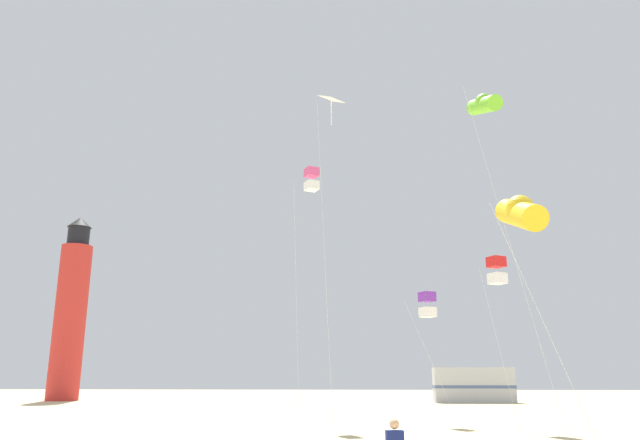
{
  "coord_description": "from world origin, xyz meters",
  "views": [
    {
      "loc": [
        0.73,
        -6.87,
        1.95
      ],
      "look_at": [
        -0.5,
        11.05,
        6.66
      ],
      "focal_mm": 33.91,
      "sensor_mm": 36.0,
      "label": 1
    }
  ],
  "objects_px": {
    "kite_box_rainbow": "(312,180)",
    "rv_van_silver": "(473,385)",
    "lighthouse_distant": "(71,312)",
    "kite_box_scarlet": "(497,270)",
    "kite_tube_gold": "(520,213)",
    "kite_tube_lime": "(484,105)",
    "kite_box_violet": "(427,305)",
    "kite_diamond_white": "(331,114)"
  },
  "relations": [
    {
      "from": "kite_box_violet",
      "to": "kite_box_rainbow",
      "type": "bearing_deg",
      "value": 175.08
    },
    {
      "from": "kite_box_rainbow",
      "to": "rv_van_silver",
      "type": "relative_size",
      "value": 1.87
    },
    {
      "from": "kite_diamond_white",
      "to": "kite_box_violet",
      "type": "xyz_separation_m",
      "value": [
        4.18,
        4.17,
        -7.65
      ]
    },
    {
      "from": "kite_diamond_white",
      "to": "lighthouse_distant",
      "type": "distance_m",
      "value": 39.86
    },
    {
      "from": "kite_box_scarlet",
      "to": "kite_tube_lime",
      "type": "bearing_deg",
      "value": -103.96
    },
    {
      "from": "kite_box_scarlet",
      "to": "lighthouse_distant",
      "type": "distance_m",
      "value": 43.17
    },
    {
      "from": "kite_tube_lime",
      "to": "kite_box_scarlet",
      "type": "bearing_deg",
      "value": 76.04
    },
    {
      "from": "kite_diamond_white",
      "to": "rv_van_silver",
      "type": "distance_m",
      "value": 32.22
    },
    {
      "from": "kite_tube_lime",
      "to": "kite_box_scarlet",
      "type": "relative_size",
      "value": 2.07
    },
    {
      "from": "kite_box_rainbow",
      "to": "kite_box_scarlet",
      "type": "height_order",
      "value": "kite_box_rainbow"
    },
    {
      "from": "kite_tube_lime",
      "to": "kite_tube_gold",
      "type": "distance_m",
      "value": 11.33
    },
    {
      "from": "kite_tube_gold",
      "to": "kite_box_rainbow",
      "type": "bearing_deg",
      "value": 118.76
    },
    {
      "from": "kite_diamond_white",
      "to": "kite_box_rainbow",
      "type": "bearing_deg",
      "value": 104.42
    },
    {
      "from": "lighthouse_distant",
      "to": "kite_box_scarlet",
      "type": "bearing_deg",
      "value": -41.5
    },
    {
      "from": "kite_box_scarlet",
      "to": "kite_box_rainbow",
      "type": "bearing_deg",
      "value": 159.73
    },
    {
      "from": "kite_tube_gold",
      "to": "rv_van_silver",
      "type": "bearing_deg",
      "value": 82.56
    },
    {
      "from": "kite_tube_lime",
      "to": "lighthouse_distant",
      "type": "bearing_deg",
      "value": 137.72
    },
    {
      "from": "kite_tube_gold",
      "to": "kite_box_scarlet",
      "type": "distance_m",
      "value": 9.35
    },
    {
      "from": "kite_box_violet",
      "to": "rv_van_silver",
      "type": "height_order",
      "value": "kite_box_violet"
    },
    {
      "from": "rv_van_silver",
      "to": "kite_box_rainbow",
      "type": "bearing_deg",
      "value": -114.9
    },
    {
      "from": "kite_diamond_white",
      "to": "kite_box_scarlet",
      "type": "height_order",
      "value": "kite_diamond_white"
    },
    {
      "from": "kite_tube_lime",
      "to": "kite_box_violet",
      "type": "distance_m",
      "value": 9.28
    },
    {
      "from": "kite_tube_lime",
      "to": "kite_diamond_white",
      "type": "xyz_separation_m",
      "value": [
        -6.68,
        -1.02,
        -0.71
      ]
    },
    {
      "from": "kite_tube_gold",
      "to": "lighthouse_distant",
      "type": "bearing_deg",
      "value": 129.31
    },
    {
      "from": "kite_box_violet",
      "to": "lighthouse_distant",
      "type": "height_order",
      "value": "lighthouse_distant"
    },
    {
      "from": "kite_box_rainbow",
      "to": "kite_tube_gold",
      "type": "distance_m",
      "value": 14.88
    },
    {
      "from": "kite_box_scarlet",
      "to": "kite_tube_gold",
      "type": "bearing_deg",
      "value": -98.16
    },
    {
      "from": "kite_tube_lime",
      "to": "kite_diamond_white",
      "type": "distance_m",
      "value": 6.8
    },
    {
      "from": "kite_box_scarlet",
      "to": "kite_diamond_white",
      "type": "bearing_deg",
      "value": -166.34
    },
    {
      "from": "kite_box_rainbow",
      "to": "kite_box_violet",
      "type": "height_order",
      "value": "kite_box_rainbow"
    },
    {
      "from": "kite_tube_gold",
      "to": "rv_van_silver",
      "type": "xyz_separation_m",
      "value": [
        4.69,
        35.93,
        -4.9
      ]
    },
    {
      "from": "kite_diamond_white",
      "to": "kite_tube_gold",
      "type": "relative_size",
      "value": 1.97
    },
    {
      "from": "kite_box_rainbow",
      "to": "kite_tube_lime",
      "type": "distance_m",
      "value": 8.91
    },
    {
      "from": "kite_box_scarlet",
      "to": "lighthouse_distant",
      "type": "relative_size",
      "value": 0.41
    },
    {
      "from": "kite_tube_lime",
      "to": "kite_tube_gold",
      "type": "bearing_deg",
      "value": -97.72
    },
    {
      "from": "kite_tube_lime",
      "to": "kite_box_scarlet",
      "type": "distance_m",
      "value": 7.28
    },
    {
      "from": "kite_box_rainbow",
      "to": "rv_van_silver",
      "type": "distance_m",
      "value": 28.17
    },
    {
      "from": "kite_box_rainbow",
      "to": "kite_box_violet",
      "type": "xyz_separation_m",
      "value": [
        5.37,
        -0.46,
        -6.28
      ]
    },
    {
      "from": "kite_tube_gold",
      "to": "rv_van_silver",
      "type": "distance_m",
      "value": 36.56
    },
    {
      "from": "kite_box_rainbow",
      "to": "kite_box_scarlet",
      "type": "distance_m",
      "value": 10.0
    },
    {
      "from": "kite_box_rainbow",
      "to": "kite_tube_gold",
      "type": "bearing_deg",
      "value": -61.24
    },
    {
      "from": "kite_box_violet",
      "to": "kite_diamond_white",
      "type": "bearing_deg",
      "value": -135.05
    }
  ]
}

